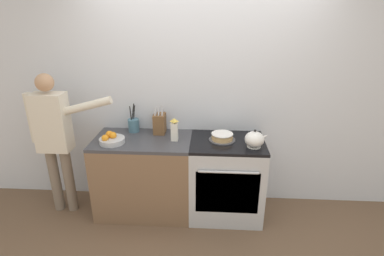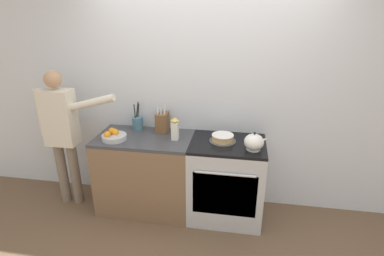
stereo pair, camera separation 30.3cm
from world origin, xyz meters
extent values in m
plane|color=brown|center=(0.00, 0.00, 0.00)|extent=(16.00, 16.00, 0.00)
cube|color=silver|center=(0.00, 0.63, 1.30)|extent=(8.00, 0.04, 2.60)
cube|color=brown|center=(-0.65, 0.31, 0.43)|extent=(1.04, 0.61, 0.85)
cube|color=#3D3D42|center=(-0.65, 0.31, 0.87)|extent=(1.04, 0.61, 0.03)
cube|color=#B7BABF|center=(0.26, 0.31, 0.43)|extent=(0.78, 0.61, 0.86)
cube|color=black|center=(0.26, 0.01, 0.45)|extent=(0.64, 0.01, 0.47)
cylinder|color=#B7BABF|center=(0.26, -0.02, 0.70)|extent=(0.58, 0.02, 0.02)
cube|color=black|center=(0.26, 0.31, 0.87)|extent=(0.78, 0.61, 0.03)
cylinder|color=#4C4C51|center=(0.20, 0.33, 0.89)|extent=(0.28, 0.28, 0.01)
cylinder|color=tan|center=(0.20, 0.33, 0.91)|extent=(0.22, 0.22, 0.03)
cylinder|color=tan|center=(0.20, 0.33, 0.94)|extent=(0.22, 0.22, 0.03)
cylinder|color=white|center=(0.20, 0.33, 0.96)|extent=(0.23, 0.23, 0.01)
cylinder|color=white|center=(0.51, 0.18, 0.89)|extent=(0.13, 0.13, 0.01)
ellipsoid|color=white|center=(0.51, 0.18, 0.97)|extent=(0.19, 0.19, 0.16)
cone|color=white|center=(0.60, 0.18, 1.00)|extent=(0.09, 0.04, 0.08)
sphere|color=black|center=(0.51, 0.18, 1.06)|extent=(0.02, 0.02, 0.02)
cube|color=brown|center=(-0.48, 0.49, 1.00)|extent=(0.12, 0.17, 0.22)
cylinder|color=#B2B2B7|center=(-0.52, 0.45, 1.15)|extent=(0.01, 0.04, 0.09)
cylinder|color=#B2B2B7|center=(-0.48, 0.45, 1.14)|extent=(0.01, 0.04, 0.08)
cylinder|color=#B2B2B7|center=(-0.45, 0.45, 1.14)|extent=(0.01, 0.03, 0.07)
cylinder|color=#B2B2B7|center=(-0.52, 0.49, 1.14)|extent=(0.01, 0.03, 0.07)
cylinder|color=#B2B2B7|center=(-0.48, 0.49, 1.15)|extent=(0.01, 0.04, 0.09)
cylinder|color=#B2B2B7|center=(-0.45, 0.48, 1.15)|extent=(0.01, 0.04, 0.10)
cylinder|color=#B2B2B7|center=(-0.52, 0.53, 1.14)|extent=(0.01, 0.03, 0.07)
cylinder|color=#477084|center=(-0.78, 0.51, 0.96)|extent=(0.12, 0.12, 0.15)
cylinder|color=black|center=(-0.79, 0.54, 1.07)|extent=(0.05, 0.03, 0.27)
cylinder|color=black|center=(-0.78, 0.54, 1.06)|extent=(0.05, 0.02, 0.25)
cylinder|color=black|center=(-0.80, 0.50, 1.06)|extent=(0.03, 0.04, 0.25)
cylinder|color=#B7BABF|center=(-0.93, 0.19, 0.91)|extent=(0.26, 0.26, 0.05)
sphere|color=orange|center=(-0.93, 0.21, 0.96)|extent=(0.08, 0.08, 0.08)
sphere|color=orange|center=(-0.98, 0.14, 0.96)|extent=(0.07, 0.07, 0.07)
sphere|color=orange|center=(-0.97, 0.23, 0.96)|extent=(0.08, 0.08, 0.08)
cube|color=white|center=(-0.30, 0.30, 0.98)|extent=(0.07, 0.07, 0.19)
pyramid|color=#E0BC4C|center=(-0.30, 0.30, 1.11)|extent=(0.07, 0.07, 0.03)
cylinder|color=#7A6B5B|center=(-1.66, 0.25, 0.38)|extent=(0.11, 0.11, 0.76)
cylinder|color=#7A6B5B|center=(-1.50, 0.25, 0.38)|extent=(0.11, 0.11, 0.76)
cube|color=beige|center=(-1.58, 0.25, 1.07)|extent=(0.34, 0.20, 0.63)
cylinder|color=beige|center=(-1.79, 0.25, 1.12)|extent=(0.08, 0.08, 0.53)
cylinder|color=beige|center=(-1.18, 0.25, 1.26)|extent=(0.53, 0.08, 0.22)
sphere|color=tan|center=(-1.58, 0.25, 1.49)|extent=(0.18, 0.18, 0.18)
camera|label=1|loc=(0.06, -2.57, 2.15)|focal=28.00mm
camera|label=2|loc=(0.36, -2.54, 2.15)|focal=28.00mm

